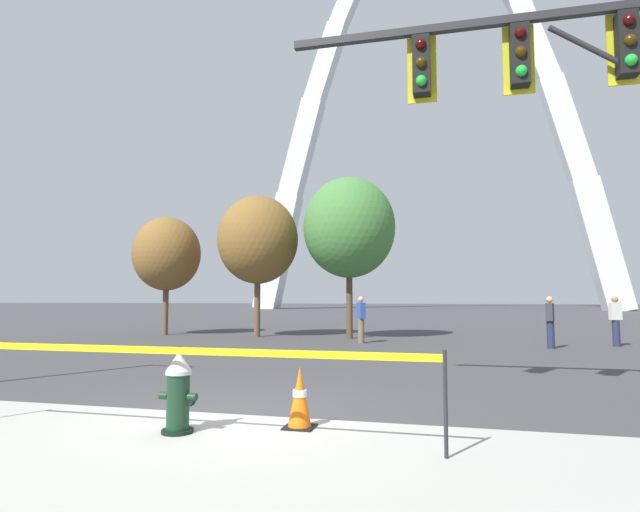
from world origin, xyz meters
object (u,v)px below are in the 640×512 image
pedestrian_walking_left (616,321)px  pedestrian_standing_center (550,322)px  monument_arch (426,126)px  pedestrian_walking_right (361,319)px  traffic_signal_gantry (602,102)px  traffic_cone_by_hydrant (300,398)px  fire_hydrant (179,392)px

pedestrian_walking_left → pedestrian_standing_center: same height
monument_arch → pedestrian_walking_right: monument_arch is taller
traffic_signal_gantry → monument_arch: bearing=94.7°
pedestrian_standing_center → pedestrian_walking_right: bearing=174.8°
pedestrian_walking_left → traffic_cone_by_hydrant: bearing=-118.7°
traffic_signal_gantry → monument_arch: 62.92m
traffic_cone_by_hydrant → monument_arch: bearing=91.0°
pedestrian_walking_right → traffic_signal_gantry: bearing=-63.1°
monument_arch → pedestrian_walking_right: 54.58m
traffic_cone_by_hydrant → monument_arch: 65.63m
traffic_signal_gantry → pedestrian_standing_center: 10.17m
fire_hydrant → pedestrian_standing_center: 13.22m
monument_arch → pedestrian_walking_left: 54.47m
fire_hydrant → traffic_cone_by_hydrant: bearing=23.3°
pedestrian_standing_center → traffic_signal_gantry: bearing=-95.0°
traffic_cone_by_hydrant → pedestrian_walking_right: bearing=96.0°
traffic_cone_by_hydrant → pedestrian_standing_center: pedestrian_standing_center is taller
monument_arch → pedestrian_standing_center: bearing=-83.5°
traffic_cone_by_hydrant → traffic_signal_gantry: traffic_signal_gantry is taller
monument_arch → pedestrian_standing_center: size_ratio=34.41×
traffic_signal_gantry → pedestrian_walking_right: 11.80m
pedestrian_walking_right → traffic_cone_by_hydrant: bearing=-84.0°
pedestrian_walking_left → pedestrian_standing_center: bearing=-149.2°
traffic_signal_gantry → monument_arch: size_ratio=0.12×
pedestrian_standing_center → traffic_cone_by_hydrant: bearing=-112.7°
fire_hydrant → pedestrian_walking_left: bearing=58.1°
monument_arch → pedestrian_standing_center: (5.73, -50.16, -22.73)m
pedestrian_walking_left → pedestrian_standing_center: 2.52m
pedestrian_standing_center → pedestrian_walking_right: size_ratio=1.00×
fire_hydrant → traffic_signal_gantry: (5.16, 2.25, 3.80)m
monument_arch → pedestrian_standing_center: 55.37m
traffic_cone_by_hydrant → pedestrian_walking_right: size_ratio=0.46×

